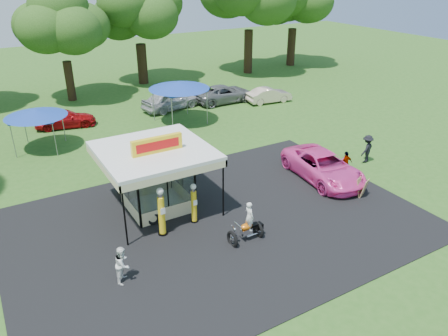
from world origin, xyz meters
The scene contains 22 objects.
ground centered at (0.00, 0.00, 0.00)m, with size 120.00×120.00×0.00m, color #2B591C.
asphalt_apron centered at (0.00, 2.00, 0.02)m, with size 20.00×14.00×0.04m, color black.
gas_station_kiosk centered at (-2.00, 4.99, 1.78)m, with size 5.40×5.40×4.18m.
gas_pump_left centered at (-2.79, 2.48, 1.21)m, with size 0.47×0.47×2.53m.
gas_pump_right centered at (-0.97, 2.71, 1.03)m, with size 0.40×0.40×2.15m.
motorcycle centered at (0.49, 0.07, 0.81)m, with size 1.76×0.87×2.07m.
spare_tires centered at (-2.89, 3.58, 0.33)m, with size 0.80×0.52×0.67m.
a_frame_sign centered at (8.21, 0.34, 0.55)m, with size 0.66×0.76×1.08m.
kiosk_car centered at (-2.00, 7.20, 0.48)m, with size 1.13×2.82×0.96m, color yellow.
pink_sedan centered at (7.83, 3.10, 0.82)m, with size 2.71×5.88×1.63m, color #FF45AC.
spectator_west centered at (-5.47, 0.20, 0.81)m, with size 0.79×0.62×1.63m, color white.
spectator_east_a centered at (11.91, 3.53, 0.93)m, with size 1.20×0.69×1.85m, color black.
spectator_east_b centered at (9.37, 2.83, 0.77)m, with size 0.90×0.38×1.54m, color gray.
bg_car_b centered at (-3.46, 20.18, 0.67)m, with size 1.87×4.60×1.33m, color #A60C0F.
bg_car_c centered at (5.47, 20.11, 0.87)m, with size 2.06×5.11×1.74m, color #B1B0B5.
bg_car_d centered at (10.69, 19.66, 0.78)m, with size 2.61×5.65×1.57m, color slate.
bg_car_e centered at (14.17, 17.45, 0.69)m, with size 1.45×4.17×1.37m, color beige.
tent_west centered at (-5.90, 16.47, 2.60)m, with size 4.10×4.10×2.87m.
tent_east centered at (4.81, 16.63, 3.03)m, with size 4.79×4.79×3.35m.
oak_far_c centered at (-1.33, 27.39, 6.51)m, with size 8.71×8.71×10.26m.
oak_far_d centered at (6.71, 29.90, 7.26)m, with size 9.56×9.56×11.38m.
oak_far_f centered at (25.76, 29.03, 7.68)m, with size 9.94×9.94×11.97m.
Camera 1 is at (-9.11, -14.14, 11.93)m, focal length 35.00 mm.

